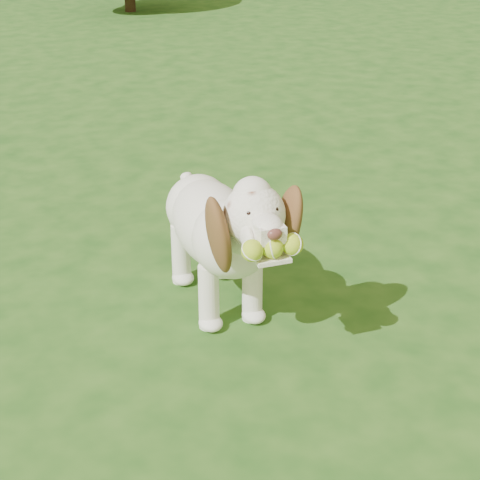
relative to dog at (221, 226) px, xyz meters
name	(u,v)px	position (x,y,z in m)	size (l,w,h in m)	color
ground	(223,394)	(-0.26, -0.53, -0.39)	(80.00, 80.00, 0.00)	#1A4513
dog	(221,226)	(0.00, 0.00, 0.00)	(0.46, 1.13, 0.73)	white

